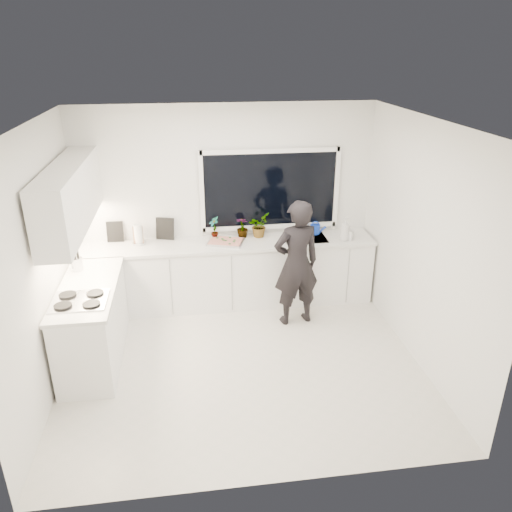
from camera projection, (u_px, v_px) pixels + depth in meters
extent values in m
cube|color=beige|center=(242.00, 363.00, 5.76)|extent=(4.00, 3.50, 0.02)
cube|color=white|center=(226.00, 205.00, 6.83)|extent=(4.00, 0.02, 2.70)
cube|color=white|center=(40.00, 266.00, 4.97)|extent=(0.02, 3.50, 2.70)
cube|color=white|center=(422.00, 245.00, 5.48)|extent=(0.02, 3.50, 2.70)
cube|color=white|center=(239.00, 122.00, 4.69)|extent=(4.00, 3.50, 0.02)
cube|color=black|center=(270.00, 190.00, 6.79)|extent=(1.80, 0.02, 1.00)
cube|color=white|center=(230.00, 274.00, 6.90)|extent=(3.92, 0.58, 0.88)
cube|color=white|center=(93.00, 324.00, 5.69)|extent=(0.58, 1.60, 0.88)
cube|color=silver|center=(229.00, 244.00, 6.71)|extent=(3.94, 0.62, 0.04)
cube|color=silver|center=(88.00, 288.00, 5.51)|extent=(0.62, 1.60, 0.04)
cube|color=white|center=(70.00, 196.00, 5.44)|extent=(0.34, 2.10, 0.70)
cube|color=silver|center=(305.00, 242.00, 6.87)|extent=(0.58, 0.42, 0.14)
cylinder|color=silver|center=(302.00, 226.00, 6.99)|extent=(0.03, 0.03, 0.22)
cube|color=black|center=(79.00, 300.00, 5.17)|extent=(0.56, 0.48, 0.03)
imported|color=black|center=(296.00, 264.00, 6.29)|extent=(0.67, 0.50, 1.66)
cube|color=silver|center=(226.00, 242.00, 6.67)|extent=(0.55, 0.47, 0.03)
cube|color=red|center=(226.00, 241.00, 6.67)|extent=(0.50, 0.42, 0.01)
cylinder|color=#143BC4|center=(315.00, 229.00, 6.99)|extent=(0.17, 0.17, 0.13)
cylinder|color=silver|center=(138.00, 235.00, 6.60)|extent=(0.13, 0.13, 0.26)
cube|color=olive|center=(138.00, 235.00, 6.64)|extent=(0.14, 0.11, 0.22)
cylinder|color=silver|center=(77.00, 264.00, 5.85)|extent=(0.14, 0.14, 0.16)
cube|color=black|center=(115.00, 232.00, 6.68)|extent=(0.22, 0.03, 0.28)
cube|color=black|center=(165.00, 229.00, 6.77)|extent=(0.25, 0.09, 0.30)
imported|color=#26662D|center=(214.00, 228.00, 6.77)|extent=(0.16, 0.19, 0.31)
imported|color=#26662D|center=(242.00, 228.00, 6.83)|extent=(0.20, 0.20, 0.28)
imported|color=#26662D|center=(259.00, 225.00, 6.85)|extent=(0.36, 0.37, 0.32)
imported|color=#D8BF66|center=(345.00, 229.00, 6.71)|extent=(0.14, 0.14, 0.32)
imported|color=#D8BF66|center=(350.00, 233.00, 6.75)|extent=(0.13, 0.13, 0.20)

